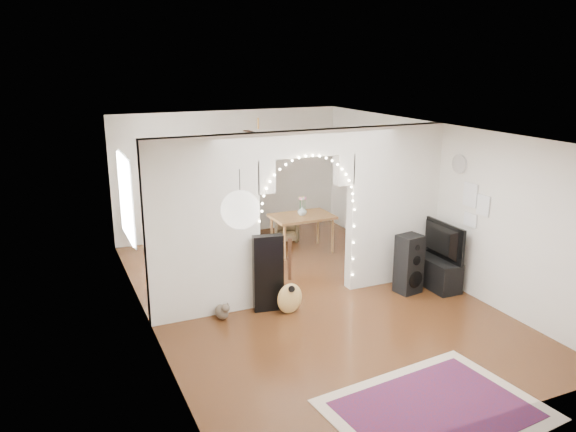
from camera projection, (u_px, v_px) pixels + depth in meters
name	position (u px, v px, depth m)	size (l,w,h in m)	color
floor	(304.00, 296.00, 9.17)	(7.50, 7.50, 0.00)	black
ceiling	(306.00, 130.00, 8.45)	(5.00, 7.50, 0.02)	white
wall_back	(230.00, 174.00, 12.11)	(5.00, 0.02, 2.70)	silver
wall_front	(471.00, 310.00, 5.51)	(5.00, 0.02, 2.70)	silver
wall_left	(144.00, 236.00, 7.83)	(0.02, 7.50, 2.70)	silver
wall_right	(434.00, 201.00, 9.79)	(0.02, 7.50, 2.70)	silver
divider_wall	(305.00, 212.00, 8.79)	(5.00, 0.20, 2.70)	silver
fairy_lights	(309.00, 206.00, 8.64)	(1.64, 0.04, 1.60)	#FFEABF
window	(126.00, 197.00, 9.38)	(0.04, 1.20, 1.40)	white
wall_clock	(460.00, 164.00, 9.06)	(0.31, 0.31, 0.03)	white
picture_frames	(474.00, 205.00, 8.87)	(0.02, 0.50, 0.70)	white
paper_lantern	(240.00, 210.00, 5.71)	(0.40, 0.40, 0.40)	white
ceiling_fan	(258.00, 134.00, 10.29)	(1.10, 1.10, 0.30)	#C58D41
area_rug	(436.00, 410.00, 6.17)	(2.28, 1.71, 0.02)	maroon
guitar_case	(268.00, 273.00, 8.50)	(0.46, 0.15, 1.20)	black
acoustic_guitar	(290.00, 286.00, 8.42)	(0.43, 0.25, 1.01)	tan
tabby_cat	(222.00, 311.00, 8.33)	(0.25, 0.45, 0.30)	brown
floor_speaker	(409.00, 264.00, 9.20)	(0.43, 0.39, 0.98)	black
media_console	(435.00, 272.00, 9.52)	(0.40, 1.00, 0.50)	black
tv	(437.00, 241.00, 9.37)	(1.07, 0.14, 0.62)	black
bookcase	(223.00, 206.00, 11.85)	(1.43, 0.36, 1.47)	tan
dining_table	(302.00, 219.00, 11.11)	(1.20, 0.80, 0.76)	brown
flower_vase	(302.00, 211.00, 11.06)	(0.18, 0.18, 0.19)	white
dining_chair_left	(214.00, 242.00, 11.14)	(0.47, 0.48, 0.44)	brown
dining_chair_right	(287.00, 230.00, 11.91)	(0.48, 0.50, 0.45)	brown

